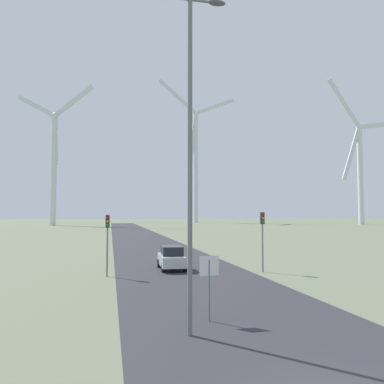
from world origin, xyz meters
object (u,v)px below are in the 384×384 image
at_px(wind_turbine_left, 54,157).
at_px(wind_turbine_center, 196,155).
at_px(traffic_light_post_near_left, 107,231).
at_px(car_approaching, 172,258).
at_px(traffic_light_post_near_right, 262,228).
at_px(stop_sign_near, 209,275).
at_px(streetlamp, 190,127).
at_px(wind_turbine_right, 360,161).

height_order(wind_turbine_left, wind_turbine_center, wind_turbine_center).
xyz_separation_m(traffic_light_post_near_left, car_approaching, (4.91, 2.28, -2.22)).
distance_m(traffic_light_post_near_right, wind_turbine_left, 125.85).
xyz_separation_m(traffic_light_post_near_right, wind_turbine_center, (30.22, 154.18, 30.53)).
bearing_deg(stop_sign_near, wind_turbine_center, 77.26).
distance_m(streetlamp, wind_turbine_right, 155.51).
height_order(stop_sign_near, traffic_light_post_near_right, traffic_light_post_near_right).
bearing_deg(traffic_light_post_near_right, wind_turbine_right, 50.49).
relative_size(stop_sign_near, traffic_light_post_near_right, 0.59).
relative_size(car_approaching, wind_turbine_left, 0.08).
bearing_deg(car_approaching, wind_turbine_center, 76.38).
height_order(traffic_light_post_near_right, car_approaching, traffic_light_post_near_right).
relative_size(car_approaching, wind_turbine_right, 0.07).
relative_size(stop_sign_near, wind_turbine_right, 0.04).
relative_size(streetlamp, wind_turbine_right, 0.21).
relative_size(car_approaching, wind_turbine_center, 0.06).
height_order(stop_sign_near, wind_turbine_center, wind_turbine_center).
relative_size(traffic_light_post_near_left, wind_turbine_center, 0.06).
height_order(wind_turbine_left, wind_turbine_right, wind_turbine_right).
distance_m(stop_sign_near, traffic_light_post_near_left, 12.72).
distance_m(wind_turbine_left, wind_turbine_center, 71.54).
bearing_deg(traffic_light_post_near_left, stop_sign_near, -70.82).
xyz_separation_m(wind_turbine_left, wind_turbine_center, (62.13, 34.51, 8.18)).
distance_m(wind_turbine_center, wind_turbine_right, 75.21).
bearing_deg(traffic_light_post_near_right, traffic_light_post_near_left, 177.65).
bearing_deg(traffic_light_post_near_left, wind_turbine_center, 74.86).
relative_size(traffic_light_post_near_right, wind_turbine_center, 0.06).
bearing_deg(wind_turbine_left, car_approaching, -77.72).
relative_size(traffic_light_post_near_left, car_approaching, 1.03).
bearing_deg(stop_sign_near, wind_turbine_left, 100.66).
bearing_deg(wind_turbine_center, wind_turbine_left, -150.95).
distance_m(traffic_light_post_near_right, wind_turbine_right, 140.84).
relative_size(traffic_light_post_near_right, wind_turbine_right, 0.08).
height_order(car_approaching, wind_turbine_center, wind_turbine_center).
bearing_deg(stop_sign_near, car_approaching, 86.95).
bearing_deg(car_approaching, wind_turbine_left, 102.28).
height_order(stop_sign_near, traffic_light_post_near_left, traffic_light_post_near_left).
xyz_separation_m(stop_sign_near, wind_turbine_center, (37.44, 165.67, 31.95)).
distance_m(traffic_light_post_near_left, wind_turbine_left, 123.03).
bearing_deg(wind_turbine_right, wind_turbine_left, 174.11).
bearing_deg(traffic_light_post_near_right, wind_turbine_center, 78.91).
height_order(streetlamp, wind_turbine_right, wind_turbine_right).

